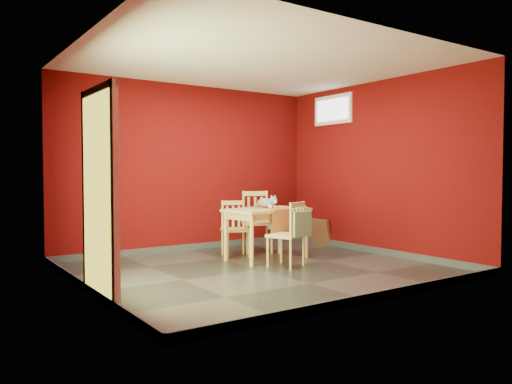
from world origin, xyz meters
TOP-DOWN VIEW (x-y plane):
  - ground at (0.00, 0.00)m, footprint 4.50×4.50m
  - room_shell at (0.00, 0.00)m, footprint 4.50×4.50m
  - doorway at (-2.23, -0.40)m, footprint 0.06×1.01m
  - window at (2.23, 1.00)m, footprint 0.05×0.90m
  - outlet_plate at (1.60, 1.99)m, footprint 0.08×0.02m
  - dining_table at (0.53, 0.58)m, footprint 1.27×0.83m
  - table_runner at (0.53, 0.46)m, footprint 0.41×0.74m
  - chair_far_left at (0.32, 1.11)m, footprint 0.49×0.49m
  - chair_far_right at (0.81, 1.25)m, footprint 0.60×0.60m
  - chair_near at (0.43, -0.07)m, footprint 0.54×0.54m
  - tote_bag at (0.48, -0.27)m, footprint 0.28×0.17m
  - cat at (0.57, 0.65)m, footprint 0.31×0.46m
  - picture_frame at (2.19, 1.27)m, footprint 0.18×0.46m

SIDE VIEW (x-z plane):
  - ground at x=0.00m, z-range 0.00..0.00m
  - room_shell at x=0.00m, z-range -2.20..2.30m
  - picture_frame at x=2.19m, z-range 0.00..0.45m
  - outlet_plate at x=1.60m, z-range 0.24..0.36m
  - chair_far_left at x=0.32m, z-range 0.01..0.85m
  - chair_near at x=0.43m, z-range 0.01..0.89m
  - chair_far_right at x=0.81m, z-range 0.01..0.98m
  - tote_bag at x=0.48m, z-range 0.40..0.80m
  - dining_table at x=0.53m, z-range 0.28..1.03m
  - table_runner at x=0.53m, z-range 0.51..0.87m
  - cat at x=0.57m, z-range 0.75..0.96m
  - doorway at x=-2.23m, z-range 0.06..2.19m
  - window at x=2.23m, z-range 2.10..2.60m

